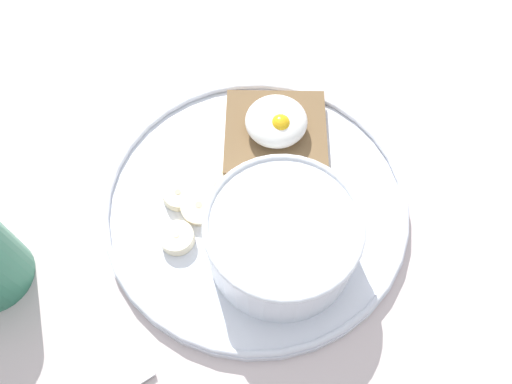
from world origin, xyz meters
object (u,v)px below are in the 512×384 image
at_px(toast_slice, 276,134).
at_px(banana_slice_back, 179,192).
at_px(banana_slice_front, 199,208).
at_px(banana_slice_left, 177,238).
at_px(banana_slice_right, 217,188).
at_px(poached_egg, 277,121).
at_px(oatmeal_bowl, 282,237).

bearing_deg(toast_slice, banana_slice_back, 128.39).
xyz_separation_m(banana_slice_front, banana_slice_back, (0.02, 0.02, -0.00)).
distance_m(banana_slice_left, banana_slice_right, 0.06).
distance_m(banana_slice_front, banana_slice_left, 0.04).
relative_size(toast_slice, banana_slice_right, 2.54).
distance_m(poached_egg, banana_slice_left, 0.15).
height_order(oatmeal_bowl, banana_slice_left, oatmeal_bowl).
bearing_deg(toast_slice, banana_slice_left, 144.21).
bearing_deg(banana_slice_front, banana_slice_left, 151.50).
bearing_deg(oatmeal_bowl, toast_slice, 4.20).
height_order(toast_slice, banana_slice_front, same).
xyz_separation_m(toast_slice, banana_slice_right, (-0.07, 0.06, -0.00)).
bearing_deg(poached_egg, toast_slice, 21.77).
height_order(toast_slice, banana_slice_back, toast_slice).
xyz_separation_m(toast_slice, poached_egg, (-0.00, -0.00, 0.02)).
bearing_deg(banana_slice_right, oatmeal_bowl, -133.31).
distance_m(oatmeal_bowl, toast_slice, 0.13).
bearing_deg(banana_slice_left, banana_slice_front, -28.50).
relative_size(poached_egg, banana_slice_back, 1.47).
height_order(poached_egg, banana_slice_back, poached_egg).
height_order(oatmeal_bowl, banana_slice_back, oatmeal_bowl).
bearing_deg(poached_egg, banana_slice_back, 128.01).
bearing_deg(banana_slice_back, banana_slice_right, -80.24).
bearing_deg(banana_slice_back, toast_slice, -51.61).
bearing_deg(toast_slice, poached_egg, -158.23).
distance_m(toast_slice, poached_egg, 0.02).
relative_size(oatmeal_bowl, banana_slice_back, 3.15).
bearing_deg(banana_slice_right, banana_slice_back, 99.76).
bearing_deg(oatmeal_bowl, banana_slice_back, 61.72).
relative_size(oatmeal_bowl, poached_egg, 2.14).
distance_m(banana_slice_back, banana_slice_right, 0.04).
bearing_deg(banana_slice_left, banana_slice_back, 5.35).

